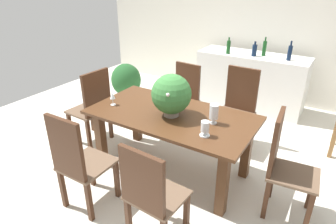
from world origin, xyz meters
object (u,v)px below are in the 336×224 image
dining_table (172,124)px  wine_bottle_amber (290,53)px  crystal_vase_center_near (205,128)px  crystal_vase_left (214,113)px  potted_plant_floor (126,81)px  chair_head_end (93,104)px  wine_glass (112,96)px  chair_far_left (184,94)px  chair_far_right (238,104)px  wine_bottle_green (264,48)px  kitchen_counter (250,81)px  flower_centerpiece (171,95)px  wine_bottle_tall (228,47)px  chair_foot_end (284,162)px  chair_near_right (150,193)px  chair_near_left (78,160)px  wine_bottle_dark (254,50)px

dining_table → wine_bottle_amber: bearing=72.0°
crystal_vase_center_near → crystal_vase_left: bearing=97.6°
crystal_vase_center_near → potted_plant_floor: size_ratio=0.22×
chair_head_end → wine_glass: size_ratio=6.92×
wine_glass → chair_far_left: bearing=75.3°
wine_glass → chair_far_right: bearing=46.2°
wine_glass → potted_plant_floor: 1.98m
dining_table → wine_bottle_green: (0.33, 2.35, 0.44)m
chair_head_end → kitchen_counter: bearing=152.4°
flower_centerpiece → wine_bottle_tall: 2.22m
wine_glass → wine_bottle_tall: bearing=78.0°
wine_glass → crystal_vase_center_near: bearing=-3.9°
flower_centerpiece → crystal_vase_left: flower_centerpiece is taller
chair_far_right → potted_plant_floor: 2.29m
dining_table → potted_plant_floor: size_ratio=2.66×
crystal_vase_left → wine_bottle_amber: size_ratio=0.70×
crystal_vase_center_near → potted_plant_floor: bearing=145.0°
crystal_vase_left → wine_glass: 1.21m
chair_foot_end → flower_centerpiece: 1.28m
chair_far_right → kitchen_counter: chair_far_right is taller
chair_near_right → potted_plant_floor: 3.28m
wine_bottle_green → chair_foot_end: bearing=-69.1°
flower_centerpiece → crystal_vase_center_near: flower_centerpiece is taller
dining_table → wine_bottle_amber: (0.74, 2.27, 0.43)m
dining_table → potted_plant_floor: (-1.83, 1.40, -0.25)m
chair_near_right → kitchen_counter: size_ratio=0.55×
chair_far_right → flower_centerpiece: size_ratio=2.27×
crystal_vase_left → dining_table: bearing=-176.1°
chair_far_right → chair_near_right: 2.01m
chair_head_end → flower_centerpiece: bearing=91.5°
chair_far_left → wine_bottle_tall: (0.19, 1.17, 0.50)m
chair_head_end → flower_centerpiece: flower_centerpiece is taller
crystal_vase_left → kitchen_counter: crystal_vase_left is taller
kitchen_counter → wine_bottle_tall: size_ratio=6.63×
dining_table → chair_head_end: (-1.22, -0.01, -0.04)m
chair_near_right → wine_glass: bearing=-33.8°
chair_near_left → wine_bottle_dark: 3.34m
chair_head_end → flower_centerpiece: 1.31m
chair_near_right → kitchen_counter: chair_near_right is taller
chair_foot_end → crystal_vase_left: bearing=81.7°
dining_table → chair_near_right: size_ratio=1.85×
chair_near_left → wine_bottle_amber: bearing=-109.9°
chair_far_right → chair_head_end: bearing=-146.8°
chair_head_end → wine_bottle_green: (1.55, 2.36, 0.48)m
flower_centerpiece → wine_bottle_tall: (-0.23, 2.20, 0.05)m
crystal_vase_left → chair_head_end: bearing=-178.7°
wine_bottle_dark → wine_bottle_amber: bearing=2.7°
chair_near_right → crystal_vase_left: (0.08, 1.03, 0.32)m
wine_bottle_amber → potted_plant_floor: (-2.57, -0.87, -0.68)m
crystal_vase_left → wine_bottle_green: (-0.16, 2.32, 0.18)m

